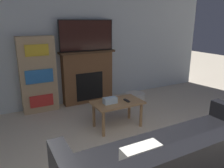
{
  "coord_description": "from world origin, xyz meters",
  "views": [
    {
      "loc": [
        -1.61,
        -0.63,
        1.75
      ],
      "look_at": [
        0.02,
        2.45,
        0.74
      ],
      "focal_mm": 35.0,
      "sensor_mm": 36.0,
      "label": 1
    }
  ],
  "objects_px": {
    "fireplace": "(88,77)",
    "coffee_table": "(118,106)",
    "tv": "(87,36)",
    "storage_basket": "(135,97)",
    "couch": "(180,167)",
    "bookshelf": "(38,75)"
  },
  "relations": [
    {
      "from": "fireplace",
      "to": "coffee_table",
      "type": "distance_m",
      "value": 1.39
    },
    {
      "from": "fireplace",
      "to": "coffee_table",
      "type": "bearing_deg",
      "value": -90.85
    },
    {
      "from": "tv",
      "to": "coffee_table",
      "type": "bearing_deg",
      "value": -90.86
    },
    {
      "from": "fireplace",
      "to": "storage_basket",
      "type": "xyz_separation_m",
      "value": [
        0.92,
        -0.52,
        -0.47
      ]
    },
    {
      "from": "tv",
      "to": "couch",
      "type": "relative_size",
      "value": 0.48
    },
    {
      "from": "storage_basket",
      "to": "coffee_table",
      "type": "bearing_deg",
      "value": -137.72
    },
    {
      "from": "coffee_table",
      "to": "bookshelf",
      "type": "relative_size",
      "value": 0.56
    },
    {
      "from": "tv",
      "to": "coffee_table",
      "type": "distance_m",
      "value": 1.73
    },
    {
      "from": "fireplace",
      "to": "tv",
      "type": "height_order",
      "value": "tv"
    },
    {
      "from": "fireplace",
      "to": "couch",
      "type": "xyz_separation_m",
      "value": [
        -0.18,
        -2.97,
        -0.29
      ]
    },
    {
      "from": "tv",
      "to": "coffee_table",
      "type": "xyz_separation_m",
      "value": [
        -0.02,
        -1.35,
        -1.08
      ]
    },
    {
      "from": "couch",
      "to": "bookshelf",
      "type": "bearing_deg",
      "value": 106.32
    },
    {
      "from": "bookshelf",
      "to": "couch",
      "type": "bearing_deg",
      "value": -73.68
    },
    {
      "from": "couch",
      "to": "coffee_table",
      "type": "height_order",
      "value": "couch"
    },
    {
      "from": "tv",
      "to": "couch",
      "type": "distance_m",
      "value": 3.18
    },
    {
      "from": "fireplace",
      "to": "tv",
      "type": "distance_m",
      "value": 0.89
    },
    {
      "from": "storage_basket",
      "to": "tv",
      "type": "bearing_deg",
      "value": 151.43
    },
    {
      "from": "tv",
      "to": "couch",
      "type": "xyz_separation_m",
      "value": [
        -0.18,
        -2.95,
        -1.17
      ]
    },
    {
      "from": "coffee_table",
      "to": "fireplace",
      "type": "bearing_deg",
      "value": 89.15
    },
    {
      "from": "bookshelf",
      "to": "storage_basket",
      "type": "distance_m",
      "value": 2.12
    },
    {
      "from": "fireplace",
      "to": "couch",
      "type": "relative_size",
      "value": 0.49
    },
    {
      "from": "bookshelf",
      "to": "storage_basket",
      "type": "relative_size",
      "value": 3.46
    }
  ]
}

